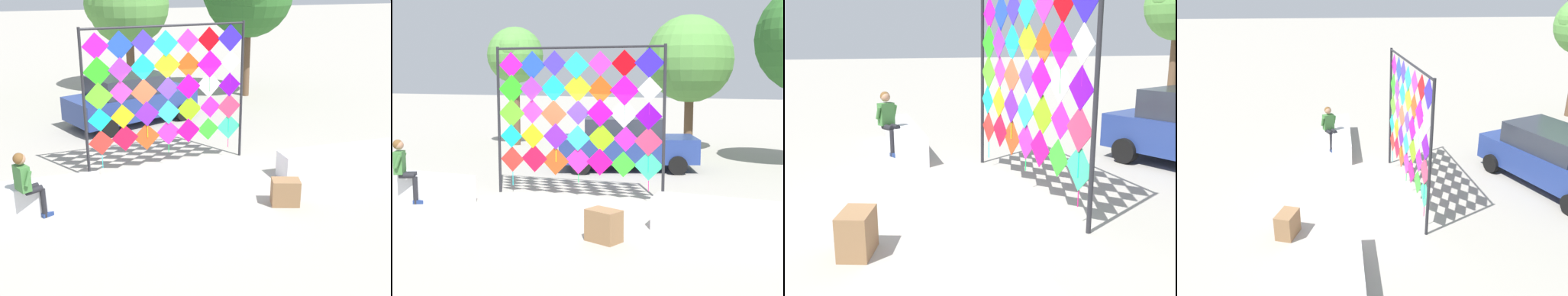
{
  "view_description": "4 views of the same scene",
  "coord_description": "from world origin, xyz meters",
  "views": [
    {
      "loc": [
        -3.18,
        -10.47,
        4.77
      ],
      "look_at": [
        0.2,
        0.22,
        0.78
      ],
      "focal_mm": 45.5,
      "sensor_mm": 36.0,
      "label": 1
    },
    {
      "loc": [
        4.93,
        -10.36,
        2.91
      ],
      "look_at": [
        0.36,
        0.46,
        1.33
      ],
      "focal_mm": 49.29,
      "sensor_mm": 36.0,
      "label": 2
    },
    {
      "loc": [
        7.3,
        -1.8,
        2.68
      ],
      "look_at": [
        -0.51,
        0.47,
        0.76
      ],
      "focal_mm": 42.74,
      "sensor_mm": 36.0,
      "label": 3
    },
    {
      "loc": [
        9.9,
        -0.52,
        5.4
      ],
      "look_at": [
        -0.32,
        0.32,
        1.31
      ],
      "focal_mm": 38.47,
      "sensor_mm": 36.0,
      "label": 4
    }
  ],
  "objects": [
    {
      "name": "plaza_ledge_left",
      "position": [
        -3.92,
        -0.48,
        0.32
      ],
      "size": [
        3.49,
        0.61,
        0.63
      ],
      "primitive_type": "cube",
      "color": "silver",
      "rests_on": "ground"
    },
    {
      "name": "ground",
      "position": [
        0.0,
        0.0,
        0.0
      ],
      "size": [
        120.0,
        120.0,
        0.0
      ],
      "primitive_type": "plane",
      "color": "#9E998E"
    },
    {
      "name": "seated_vendor",
      "position": [
        -3.64,
        -0.86,
        0.87
      ],
      "size": [
        0.71,
        0.62,
        1.48
      ],
      "color": "black",
      "rests_on": "ground"
    },
    {
      "name": "plaza_ledge_right",
      "position": [
        3.92,
        -0.48,
        0.32
      ],
      "size": [
        3.49,
        0.61,
        0.63
      ],
      "primitive_type": "cube",
      "color": "silver",
      "rests_on": "ground"
    },
    {
      "name": "parked_car",
      "position": [
        -0.41,
        5.4,
        0.83
      ],
      "size": [
        4.58,
        3.27,
        1.63
      ],
      "color": "navy",
      "rests_on": "ground"
    },
    {
      "name": "tree_palm_like",
      "position": [
        0.44,
        10.22,
        3.56
      ],
      "size": [
        3.43,
        3.31,
        5.21
      ],
      "color": "brown",
      "rests_on": "ground"
    },
    {
      "name": "cardboard_box_large",
      "position": [
        1.61,
        -1.77,
        0.29
      ],
      "size": [
        0.69,
        0.55,
        0.58
      ],
      "primitive_type": "cube",
      "rotation": [
        0.0,
        0.0,
        -0.32
      ],
      "color": "olive",
      "rests_on": "ground"
    },
    {
      "name": "kite_display_rack",
      "position": [
        -0.21,
        1.21,
        2.11
      ],
      "size": [
        4.19,
        0.42,
        3.62
      ],
      "color": "#232328",
      "rests_on": "ground"
    }
  ]
}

